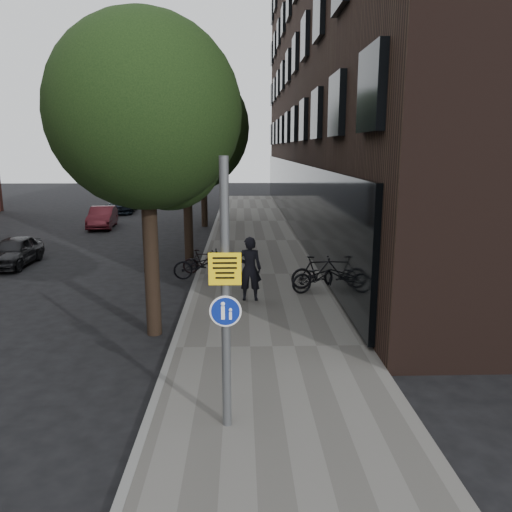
{
  "coord_description": "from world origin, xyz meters",
  "views": [
    {
      "loc": [
        -0.43,
        -7.24,
        4.5
      ],
      "look_at": [
        -0.09,
        4.32,
        2.0
      ],
      "focal_mm": 35.0,
      "sensor_mm": 36.0,
      "label": 1
    }
  ],
  "objects_px": {
    "pedestrian": "(250,269)",
    "parked_car_near": "(14,251)",
    "signpost": "(226,296)",
    "parked_bike_facade_near": "(320,276)"
  },
  "relations": [
    {
      "from": "pedestrian",
      "to": "parked_bike_facade_near",
      "type": "relative_size",
      "value": 1.01
    },
    {
      "from": "pedestrian",
      "to": "parked_car_near",
      "type": "distance_m",
      "value": 10.5
    },
    {
      "from": "pedestrian",
      "to": "parked_car_near",
      "type": "xyz_separation_m",
      "value": [
        -9.11,
        5.19,
        -0.5
      ]
    },
    {
      "from": "signpost",
      "to": "parked_car_near",
      "type": "distance_m",
      "value": 14.86
    },
    {
      "from": "signpost",
      "to": "parked_bike_facade_near",
      "type": "relative_size",
      "value": 2.27
    },
    {
      "from": "signpost",
      "to": "parked_car_near",
      "type": "relative_size",
      "value": 1.28
    },
    {
      "from": "signpost",
      "to": "pedestrian",
      "type": "xyz_separation_m",
      "value": [
        0.48,
        6.78,
        -1.21
      ]
    },
    {
      "from": "pedestrian",
      "to": "parked_bike_facade_near",
      "type": "xyz_separation_m",
      "value": [
        2.2,
        0.8,
        -0.45
      ]
    },
    {
      "from": "pedestrian",
      "to": "parked_car_near",
      "type": "relative_size",
      "value": 0.57
    },
    {
      "from": "signpost",
      "to": "parked_car_near",
      "type": "xyz_separation_m",
      "value": [
        -8.63,
        11.98,
        -1.71
      ]
    }
  ]
}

